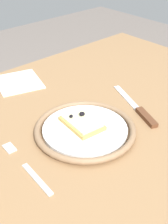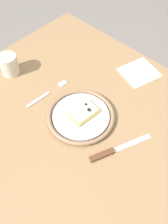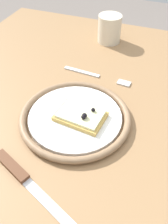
# 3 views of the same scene
# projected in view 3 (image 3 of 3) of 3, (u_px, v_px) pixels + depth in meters

# --- Properties ---
(dining_table) EXTENTS (1.19, 0.93, 0.75)m
(dining_table) POSITION_uv_depth(u_px,v_px,m) (66.00, 159.00, 0.60)
(dining_table) COLOR #936D47
(dining_table) RESTS_ON ground_plane
(plate) EXTENTS (0.26, 0.26, 0.02)m
(plate) POSITION_uv_depth(u_px,v_px,m) (75.00, 117.00, 0.57)
(plate) COLOR white
(plate) RESTS_ON dining_table
(pizza_slice_near) EXTENTS (0.09, 0.12, 0.03)m
(pizza_slice_near) POSITION_uv_depth(u_px,v_px,m) (81.00, 115.00, 0.56)
(pizza_slice_near) COLOR tan
(pizza_slice_near) RESTS_ON plate
(knife) EXTENTS (0.11, 0.23, 0.01)m
(knife) POSITION_uv_depth(u_px,v_px,m) (22.00, 176.00, 0.46)
(knife) COLOR silver
(knife) RESTS_ON dining_table
(fork) EXTENTS (0.03, 0.20, 0.00)m
(fork) POSITION_uv_depth(u_px,v_px,m) (97.00, 76.00, 0.70)
(fork) COLOR silver
(fork) RESTS_ON dining_table
(cup) EXTENTS (0.08, 0.08, 0.09)m
(cup) POSITION_uv_depth(u_px,v_px,m) (109.00, 29.00, 0.82)
(cup) COLOR beige
(cup) RESTS_ON dining_table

